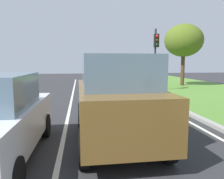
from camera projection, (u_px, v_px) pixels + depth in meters
ground_plane at (85, 104)px, 11.50m from camera, size 60.00×60.00×0.00m
lane_line_center at (71, 104)px, 11.40m from camera, size 0.12×32.00×0.01m
lane_line_right_edge at (153, 102)px, 12.00m from camera, size 0.12×32.00×0.01m
curb_right at (162, 101)px, 12.07m from camera, size 0.24×48.00×0.12m
car_suv_ahead at (115, 98)px, 6.00m from camera, size 2.00×4.51×2.28m
traffic_light_near_right at (156, 50)px, 15.70m from camera, size 0.32×0.50×4.39m
tree_roadside_far at (184, 41)px, 19.45m from camera, size 3.29×3.29×5.34m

